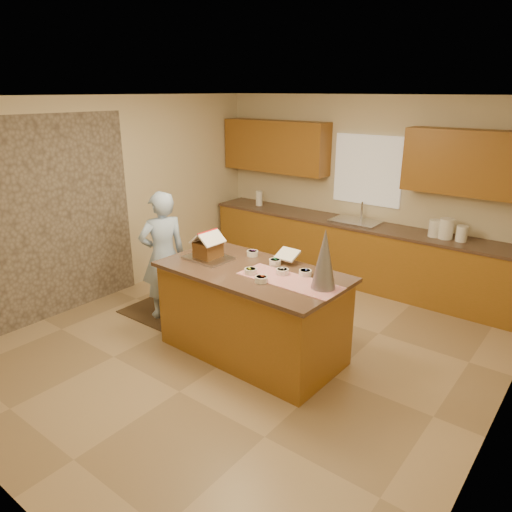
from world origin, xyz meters
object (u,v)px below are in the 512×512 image
island_base (252,314)px  gingerbread_house (208,247)px  tinsel_tree (324,259)px  boy (163,255)px

island_base → gingerbread_house: size_ratio=6.26×
tinsel_tree → boy: boy is taller
island_base → boy: 1.49m
island_base → boy: boy is taller
tinsel_tree → gingerbread_house: 1.43m
island_base → boy: (-1.44, 0.05, 0.35)m
tinsel_tree → boy: size_ratio=0.36×
tinsel_tree → gingerbread_house: size_ratio=1.91×
island_base → boy: size_ratio=1.19×
boy → island_base: bearing=110.8°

